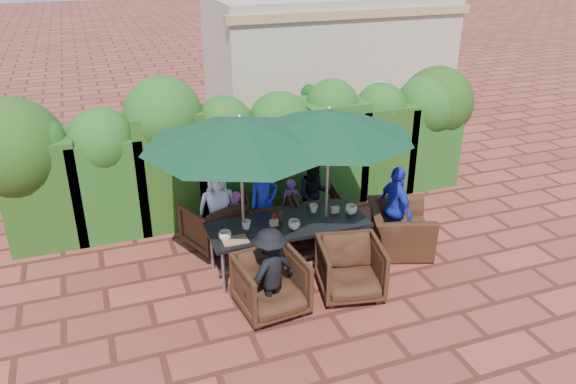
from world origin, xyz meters
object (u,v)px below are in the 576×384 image
object	(u,v)px
chair_far_mid	(270,217)
chair_end_right	(400,222)
chair_far_right	(316,211)
umbrella_left	(240,131)
chair_far_left	(213,222)
chair_near_left	(271,282)
umbrella_right	(329,123)
dining_table	(288,228)
chair_near_right	(351,266)

from	to	relation	value
chair_far_mid	chair_end_right	bearing A→B (deg)	161.08
chair_far_mid	chair_far_right	world-z (taller)	chair_far_right
umbrella_left	chair_far_left	bearing A→B (deg)	103.88
chair_far_right	chair_near_left	world-z (taller)	chair_near_left
chair_near_left	chair_far_right	bearing A→B (deg)	46.21
umbrella_left	chair_end_right	xyz separation A→B (m)	(2.50, -0.15, -1.74)
umbrella_left	chair_far_left	distance (m)	2.05
chair_far_right	chair_near_left	bearing A→B (deg)	60.38
umbrella_left	umbrella_right	world-z (taller)	same
dining_table	chair_near_right	bearing A→B (deg)	-58.02
chair_far_left	chair_near_left	world-z (taller)	chair_near_left
chair_far_mid	chair_near_left	xyz separation A→B (m)	(-0.60, -1.85, 0.05)
chair_far_mid	chair_near_left	size ratio (longest dim) A/B	0.88
chair_far_left	chair_near_left	bearing A→B (deg)	77.26
umbrella_left	chair_near_left	world-z (taller)	umbrella_left
dining_table	umbrella_right	size ratio (longest dim) A/B	0.95
chair_far_left	umbrella_right	bearing A→B (deg)	123.52
dining_table	chair_far_left	distance (m)	1.39
chair_far_right	chair_end_right	distance (m)	1.39
chair_near_left	chair_near_right	bearing A→B (deg)	-6.38
umbrella_right	chair_end_right	xyz separation A→B (m)	(1.24, -0.08, -1.74)
umbrella_left	chair_near_left	xyz separation A→B (m)	(0.08, -0.99, -1.78)
umbrella_right	chair_far_left	bearing A→B (deg)	145.43
chair_end_right	umbrella_right	bearing A→B (deg)	105.64
umbrella_left	chair_far_right	bearing A→B (deg)	27.89
umbrella_left	dining_table	bearing A→B (deg)	-6.46
dining_table	chair_far_right	world-z (taller)	chair_far_right
dining_table	umbrella_left	xyz separation A→B (m)	(-0.65, 0.07, 1.54)
chair_near_left	chair_near_right	xyz separation A→B (m)	(1.15, -0.02, 0.00)
dining_table	chair_far_mid	size ratio (longest dim) A/B	3.07
umbrella_right	chair_far_right	world-z (taller)	umbrella_right
chair_far_left	chair_far_mid	xyz separation A→B (m)	(0.92, -0.09, -0.03)
chair_end_right	chair_near_left	bearing A→B (deg)	128.30
dining_table	chair_near_left	world-z (taller)	chair_near_left
chair_near_left	chair_near_right	size ratio (longest dim) A/B	1.00
chair_near_left	chair_end_right	xyz separation A→B (m)	(2.43, 0.84, 0.04)
umbrella_left	chair_near_left	bearing A→B (deg)	-85.54
chair_near_right	chair_end_right	bearing A→B (deg)	45.61
chair_far_left	chair_near_right	distance (m)	2.45
chair_near_right	chair_end_right	size ratio (longest dim) A/B	0.81
chair_far_mid	umbrella_right	bearing A→B (deg)	131.83
chair_near_right	dining_table	bearing A→B (deg)	133.73
chair_far_mid	chair_far_right	distance (m)	0.79
umbrella_right	chair_near_left	xyz separation A→B (m)	(-1.18, -0.92, -1.78)
chair_far_mid	chair_near_right	world-z (taller)	chair_near_right
dining_table	chair_near_right	size ratio (longest dim) A/B	2.70
chair_near_left	chair_near_right	distance (m)	1.15
chair_far_left	chair_near_right	world-z (taller)	chair_near_right
umbrella_left	umbrella_right	size ratio (longest dim) A/B	1.09
umbrella_right	chair_near_right	distance (m)	2.01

